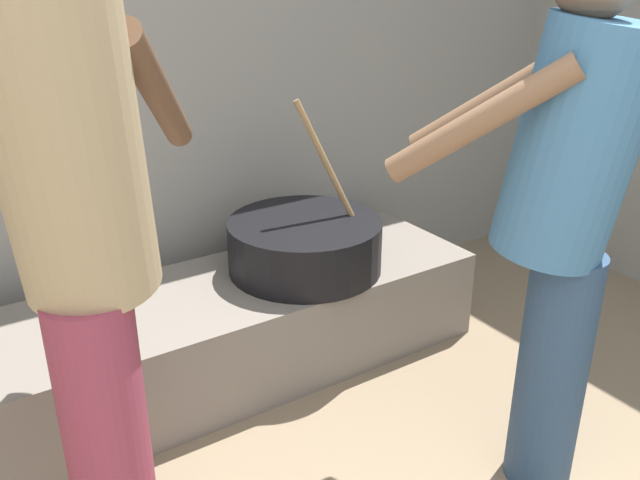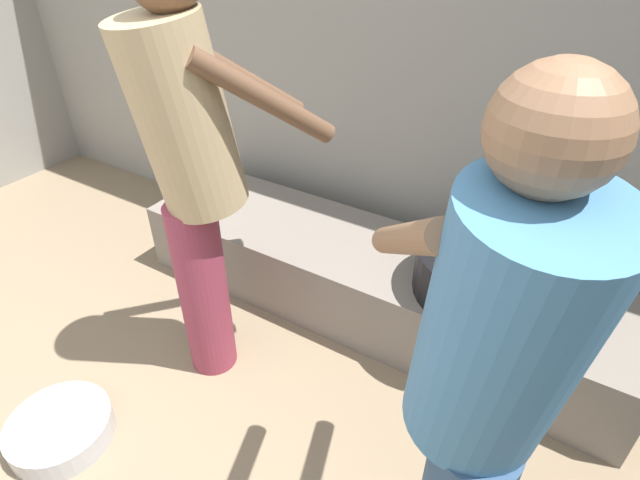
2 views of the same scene
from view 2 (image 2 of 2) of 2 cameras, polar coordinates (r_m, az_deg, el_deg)
name	(u,v)px [view 2 (image 2 of 2)]	position (r m, az deg, el deg)	size (l,w,h in m)	color
block_enclosure_rear	(373,49)	(2.61, 6.10, 20.87)	(5.53, 0.20, 2.27)	gray
hearth_ledge	(369,279)	(2.48, 5.67, -4.51)	(2.39, 0.60, 0.37)	slate
cooking_pot_main	(487,272)	(2.17, 18.59, -3.48)	(0.59, 0.59, 0.66)	black
cook_in_blue_shirt	(485,390)	(1.14, 18.29, -15.93)	(0.64, 0.71, 1.56)	navy
cook_in_tan_shirt	(192,166)	(1.82, -14.41, 8.22)	(0.64, 0.75, 1.67)	#8C3347
metal_mixing_bowl	(61,429)	(2.28, -27.51, -18.64)	(0.39, 0.39, 0.10)	#B7B7BC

